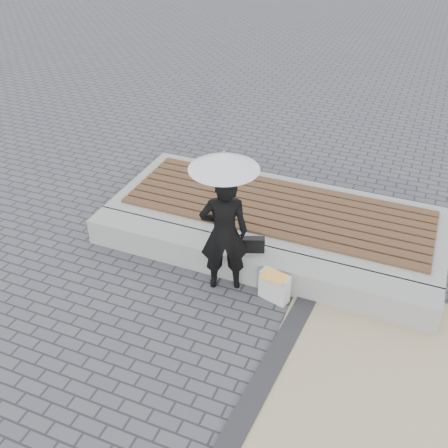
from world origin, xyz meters
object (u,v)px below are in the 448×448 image
at_px(seating_ledge, 250,263).
at_px(woman, 224,233).
at_px(parasol, 224,161).
at_px(handbag, 253,245).
at_px(canvas_tote, 274,287).

relative_size(seating_ledge, woman, 2.91).
height_order(parasol, handbag, parasol).
distance_m(seating_ledge, parasol, 1.74).
height_order(seating_ledge, canvas_tote, canvas_tote).
bearing_deg(woman, handbag, -151.64).
height_order(handbag, canvas_tote, handbag).
xyz_separation_m(seating_ledge, parasol, (-0.26, -0.33, 1.69)).
distance_m(seating_ledge, handbag, 0.31).
distance_m(woman, parasol, 1.03).
relative_size(handbag, canvas_tote, 0.73).
distance_m(parasol, canvas_tote, 1.83).
bearing_deg(parasol, seating_ledge, 52.39).
bearing_deg(parasol, canvas_tote, -0.93).
height_order(seating_ledge, parasol, parasol).
height_order(woman, handbag, woman).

